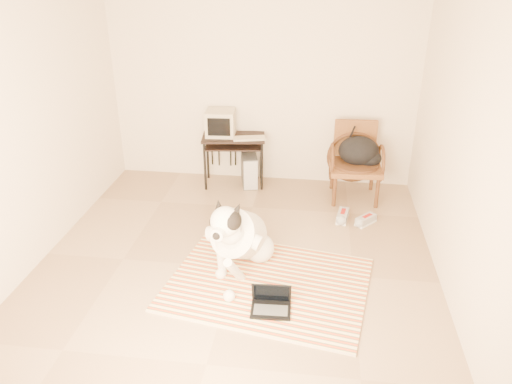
% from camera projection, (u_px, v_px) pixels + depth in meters
% --- Properties ---
extents(floor, '(4.50, 4.50, 0.00)m').
position_uv_depth(floor, '(235.00, 268.00, 5.02)').
color(floor, '#9E8061').
rests_on(floor, ground).
extents(wall_back, '(4.50, 0.00, 4.50)m').
position_uv_depth(wall_back, '(262.00, 82.00, 6.44)').
color(wall_back, beige).
rests_on(wall_back, floor).
extents(wall_front, '(4.50, 0.00, 4.50)m').
position_uv_depth(wall_front, '(152.00, 299.00, 2.42)').
color(wall_front, beige).
rests_on(wall_front, floor).
extents(wall_left, '(0.00, 4.50, 4.50)m').
position_uv_depth(wall_left, '(21.00, 132.00, 4.66)').
color(wall_left, beige).
rests_on(wall_left, floor).
extents(wall_right, '(0.00, 4.50, 4.50)m').
position_uv_depth(wall_right, '(466.00, 152.00, 4.20)').
color(wall_right, beige).
rests_on(wall_right, floor).
extents(rug, '(2.05, 1.70, 0.02)m').
position_uv_depth(rug, '(268.00, 284.00, 4.76)').
color(rug, '#D64E23').
rests_on(rug, floor).
extents(dog, '(0.62, 1.24, 0.89)m').
position_uv_depth(dog, '(239.00, 237.00, 4.87)').
color(dog, white).
rests_on(dog, rug).
extents(laptop, '(0.36, 0.27, 0.24)m').
position_uv_depth(laptop, '(271.00, 303.00, 4.38)').
color(laptop, black).
rests_on(laptop, rug).
extents(computer_desk, '(0.87, 0.55, 0.68)m').
position_uv_depth(computer_desk, '(233.00, 143.00, 6.57)').
color(computer_desk, black).
rests_on(computer_desk, floor).
extents(crt_monitor, '(0.39, 0.38, 0.33)m').
position_uv_depth(crt_monitor, '(221.00, 123.00, 6.52)').
color(crt_monitor, '#B7A98F').
rests_on(crt_monitor, computer_desk).
extents(desk_keyboard, '(0.44, 0.24, 0.03)m').
position_uv_depth(desk_keyboard, '(249.00, 138.00, 6.43)').
color(desk_keyboard, '#B7A98F').
rests_on(desk_keyboard, computer_desk).
extents(pc_tower, '(0.29, 0.49, 0.43)m').
position_uv_depth(pc_tower, '(249.00, 169.00, 6.74)').
color(pc_tower, '#48484A').
rests_on(pc_tower, floor).
extents(rattan_chair, '(0.65, 0.63, 0.95)m').
position_uv_depth(rattan_chair, '(355.00, 161.00, 6.29)').
color(rattan_chair, brown).
rests_on(rattan_chair, floor).
extents(backpack, '(0.54, 0.41, 0.37)m').
position_uv_depth(backpack, '(360.00, 152.00, 6.21)').
color(backpack, black).
rests_on(backpack, rattan_chair).
extents(sneaker_left, '(0.17, 0.31, 0.10)m').
position_uv_depth(sneaker_left, '(343.00, 216.00, 5.89)').
color(sneaker_left, silver).
rests_on(sneaker_left, floor).
extents(sneaker_right, '(0.27, 0.29, 0.10)m').
position_uv_depth(sneaker_right, '(366.00, 220.00, 5.81)').
color(sneaker_right, silver).
rests_on(sneaker_right, floor).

